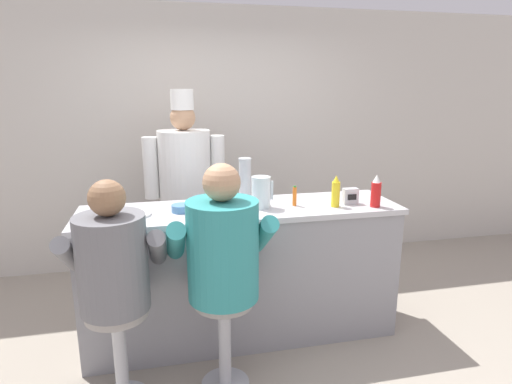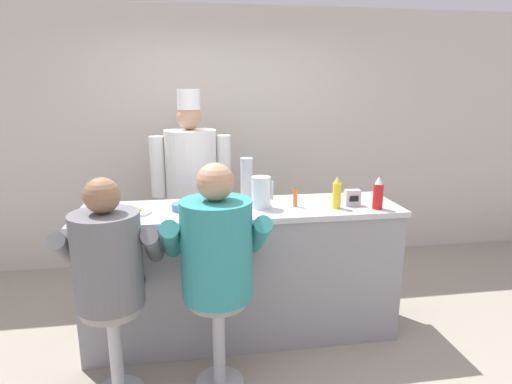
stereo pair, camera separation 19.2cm
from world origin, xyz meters
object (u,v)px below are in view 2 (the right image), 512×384
object	(u,v)px
cereal_bowl	(181,207)
cook_in_whites_near	(192,183)
napkin_dispenser_chrome	(352,198)
diner_seated_grey	(109,266)
breakfast_plate	(134,211)
ketchup_bottle_red	(378,194)
diner_seated_teal	(216,254)
water_pitcher_clear	(261,192)
coffee_mug_white	(222,208)
hot_sauce_bottle_orange	(295,197)
mustard_bottle_yellow	(337,193)
cup_stack_steel	(247,180)
coffee_mug_blue	(202,201)

from	to	relation	value
cereal_bowl	cook_in_whites_near	bearing A→B (deg)	84.77
napkin_dispenser_chrome	diner_seated_grey	size ratio (longest dim) A/B	0.09
cereal_bowl	cook_in_whites_near	size ratio (longest dim) A/B	0.07
cereal_bowl	breakfast_plate	bearing A→B (deg)	-176.96
ketchup_bottle_red	diner_seated_teal	world-z (taller)	diner_seated_teal
water_pitcher_clear	coffee_mug_white	size ratio (longest dim) A/B	1.62
napkin_dispenser_chrome	breakfast_plate	bearing A→B (deg)	178.41
breakfast_plate	cook_in_whites_near	distance (m)	1.01
hot_sauce_bottle_orange	breakfast_plate	distance (m)	1.17
mustard_bottle_yellow	breakfast_plate	size ratio (longest dim) A/B	0.96
water_pitcher_clear	ketchup_bottle_red	bearing A→B (deg)	-10.78
cook_in_whites_near	breakfast_plate	bearing A→B (deg)	-114.02
hot_sauce_bottle_orange	diner_seated_teal	world-z (taller)	diner_seated_teal
cup_stack_steel	cook_in_whites_near	distance (m)	0.86
water_pitcher_clear	napkin_dispenser_chrome	size ratio (longest dim) A/B	1.94
mustard_bottle_yellow	diner_seated_teal	bearing A→B (deg)	-155.31
ketchup_bottle_red	cook_in_whites_near	bearing A→B (deg)	140.68
ketchup_bottle_red	napkin_dispenser_chrome	world-z (taller)	ketchup_bottle_red
mustard_bottle_yellow	breakfast_plate	distance (m)	1.46
diner_seated_grey	cook_in_whites_near	xyz separation A→B (m)	(0.51, 1.44, 0.17)
coffee_mug_white	cup_stack_steel	bearing A→B (deg)	56.42
diner_seated_teal	hot_sauce_bottle_orange	bearing A→B (deg)	39.34
cup_stack_steel	diner_seated_teal	world-z (taller)	diner_seated_teal
ketchup_bottle_red	coffee_mug_white	distance (m)	1.13
napkin_dispenser_chrome	diner_seated_grey	xyz separation A→B (m)	(-1.69, -0.47, -0.23)
ketchup_bottle_red	cup_stack_steel	bearing A→B (deg)	158.67
cook_in_whites_near	ketchup_bottle_red	bearing A→B (deg)	-39.32
breakfast_plate	diner_seated_teal	distance (m)	0.76
water_pitcher_clear	breakfast_plate	bearing A→B (deg)	179.88
cup_stack_steel	napkin_dispenser_chrome	xyz separation A→B (m)	(0.77, -0.24, -0.11)
diner_seated_teal	breakfast_plate	bearing A→B (deg)	136.63
breakfast_plate	mustard_bottle_yellow	bearing A→B (deg)	-3.72
water_pitcher_clear	cereal_bowl	world-z (taller)	water_pitcher_clear
diner_seated_teal	napkin_dispenser_chrome	bearing A→B (deg)	24.02
ketchup_bottle_red	napkin_dispenser_chrome	xyz separation A→B (m)	(-0.15, 0.12, -0.05)
cereal_bowl	diner_seated_grey	size ratio (longest dim) A/B	0.10
hot_sauce_bottle_orange	cup_stack_steel	size ratio (longest dim) A/B	0.44
water_pitcher_clear	hot_sauce_bottle_orange	bearing A→B (deg)	-0.06
ketchup_bottle_red	breakfast_plate	xyz separation A→B (m)	(-1.74, 0.16, -0.10)
cook_in_whites_near	mustard_bottle_yellow	bearing A→B (deg)	-44.51
breakfast_plate	coffee_mug_blue	distance (m)	0.49
mustard_bottle_yellow	cereal_bowl	distance (m)	1.13
diner_seated_teal	ketchup_bottle_red	bearing A→B (deg)	16.37
ketchup_bottle_red	coffee_mug_blue	xyz separation A→B (m)	(-1.26, 0.24, -0.07)
cereal_bowl	napkin_dispenser_chrome	bearing A→B (deg)	-2.80
coffee_mug_white	diner_seated_teal	size ratio (longest dim) A/B	0.10
cup_stack_steel	napkin_dispenser_chrome	distance (m)	0.81
cereal_bowl	diner_seated_teal	bearing A→B (deg)	-68.15
breakfast_plate	coffee_mug_blue	world-z (taller)	coffee_mug_blue
diner_seated_grey	cereal_bowl	bearing A→B (deg)	51.47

